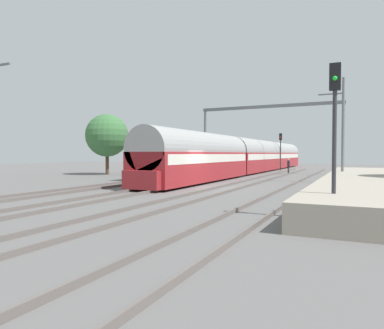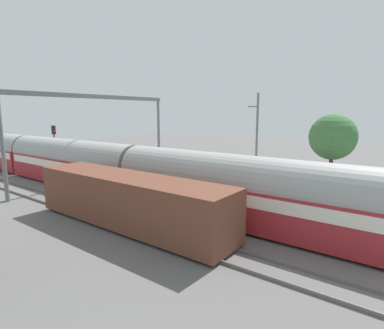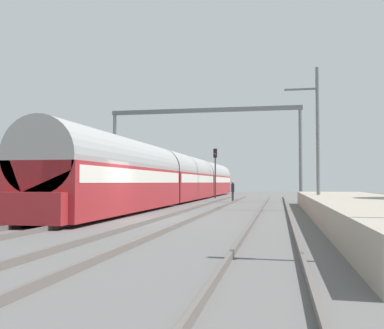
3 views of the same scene
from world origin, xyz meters
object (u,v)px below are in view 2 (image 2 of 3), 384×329
Objects in this scene: person_crossing at (134,169)px; railway_signal_far at (55,143)px; catenary_gantry at (97,117)px; passenger_train at (72,162)px; freight_car at (129,200)px.

railway_signal_far reaches higher than person_crossing.
person_crossing is 5.80m from catenary_gantry.
passenger_train is 6.47m from railway_signal_far.
freight_car is 7.51× the size of person_crossing.
catenary_gantry reaches higher than railway_signal_far.
passenger_train reaches higher than person_crossing.
passenger_train is at bearing -107.57° from railway_signal_far.
person_crossing is 0.11× the size of catenary_gantry.
passenger_train is 12.55m from freight_car.
freight_car is 2.62× the size of railway_signal_far.
railway_signal_far is at bearing 71.88° from freight_car.
passenger_train is 28.44× the size of person_crossing.
catenary_gantry reaches higher than passenger_train.
railway_signal_far is (5.88, 17.96, 1.71)m from freight_car.
catenary_gantry is (-2.62, 1.77, 4.86)m from person_crossing.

